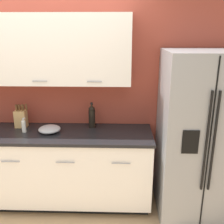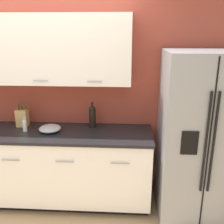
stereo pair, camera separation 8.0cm
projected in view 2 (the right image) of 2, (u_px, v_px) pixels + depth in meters
The scene contains 7 objects.
wall_back at pixel (50, 82), 3.17m from camera, with size 10.00×0.39×2.60m.
counter_unit at pixel (48, 166), 3.18m from camera, with size 2.49×0.64×0.93m.
refrigerator at pixel (198, 137), 2.88m from camera, with size 0.82×0.78×1.86m.
knife_block at pixel (22, 117), 3.18m from camera, with size 0.15×0.11×0.29m.
wine_bottle at pixel (92, 116), 3.14m from camera, with size 0.08×0.08×0.31m.
soap_dispenser at pixel (25, 125), 3.03m from camera, with size 0.05×0.05×0.17m.
mixing_bowl at pixel (50, 128), 3.03m from camera, with size 0.25×0.25×0.07m.
Camera 2 is at (0.93, -1.80, 2.06)m, focal length 42.00 mm.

